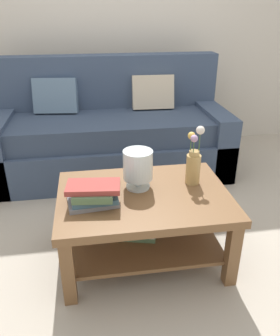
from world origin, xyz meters
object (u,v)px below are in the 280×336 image
object	(u,v)px
coffee_table	(143,212)
flower_pitcher	(194,163)
book_stack_main	(93,194)
glass_hurricane_vase	(138,166)
couch	(110,134)

from	to	relation	value
coffee_table	flower_pitcher	xyz separation A→B (m)	(0.33, 0.09, 0.27)
book_stack_main	flower_pitcher	xyz separation A→B (m)	(0.63, 0.15, 0.08)
flower_pitcher	coffee_table	bearing A→B (deg)	-164.85
book_stack_main	glass_hurricane_vase	distance (m)	0.32
coffee_table	flower_pitcher	world-z (taller)	flower_pitcher
book_stack_main	glass_hurricane_vase	size ratio (longest dim) A/B	1.29
couch	glass_hurricane_vase	distance (m)	1.29
book_stack_main	glass_hurricane_vase	bearing A→B (deg)	27.73
flower_pitcher	couch	bearing A→B (deg)	108.85
couch	coffee_table	distance (m)	1.35
couch	flower_pitcher	bearing A→B (deg)	-71.15
couch	coffee_table	size ratio (longest dim) A/B	2.11
couch	glass_hurricane_vase	world-z (taller)	couch
couch	flower_pitcher	world-z (taller)	couch
book_stack_main	flower_pitcher	distance (m)	0.65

